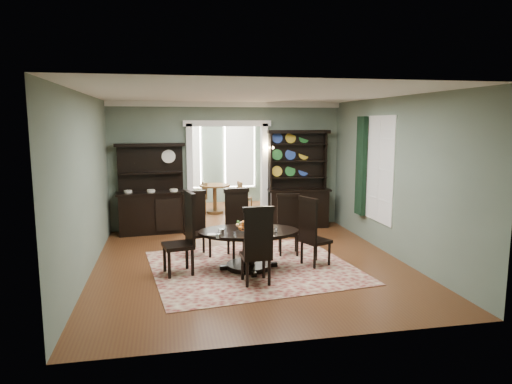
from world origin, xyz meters
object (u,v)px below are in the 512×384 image
sideboard (151,202)px  parlor_table (215,194)px  welsh_dresser (298,192)px  dining_table (249,242)px

sideboard → parlor_table: bearing=45.0°
welsh_dresser → parlor_table: 2.76m
welsh_dresser → dining_table: bearing=-116.0°
dining_table → sideboard: size_ratio=0.89×
welsh_dresser → parlor_table: size_ratio=2.71×
dining_table → welsh_dresser: bearing=64.6°
dining_table → sideboard: 3.49m
welsh_dresser → parlor_table: welsh_dresser is taller
dining_table → sideboard: bearing=124.5°
dining_table → welsh_dresser: (1.77, 3.02, 0.37)m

